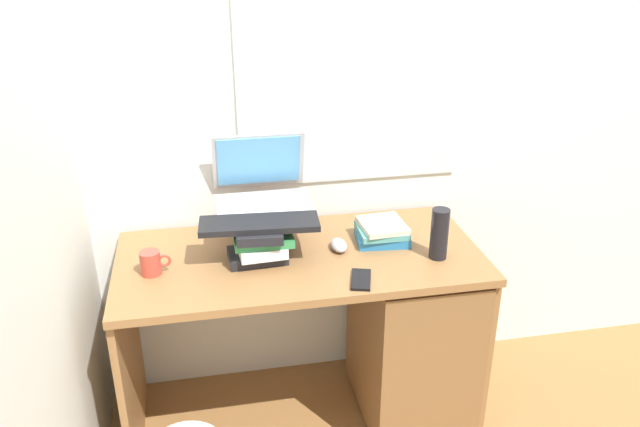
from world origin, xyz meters
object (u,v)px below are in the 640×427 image
object	(u,v)px
computer_mouse	(339,245)
mug	(151,263)
desk	(386,327)
book_stack_keyboard_riser	(260,244)
water_bottle	(439,234)
laptop	(262,186)
cell_phone	(361,280)
keyboard	(259,224)
book_stack_tall	(265,224)
book_stack_side	(382,232)

from	to	relation	value
computer_mouse	mug	world-z (taller)	mug
desk	book_stack_keyboard_riser	distance (m)	0.64
mug	water_bottle	distance (m)	1.02
desk	computer_mouse	xyz separation A→B (m)	(-0.19, 0.04, 0.37)
computer_mouse	water_bottle	world-z (taller)	water_bottle
laptop	mug	world-z (taller)	laptop
desk	cell_phone	bearing A→B (deg)	-128.85
computer_mouse	cell_phone	xyz separation A→B (m)	(0.02, -0.24, -0.01)
book_stack_keyboard_riser	cell_phone	world-z (taller)	book_stack_keyboard_riser
desk	water_bottle	world-z (taller)	water_bottle
laptop	computer_mouse	distance (m)	0.37
desk	computer_mouse	size ratio (longest dim) A/B	12.84
keyboard	computer_mouse	world-z (taller)	keyboard
mug	cell_phone	xyz separation A→B (m)	(0.70, -0.19, -0.04)
mug	cell_phone	world-z (taller)	mug
book_stack_tall	computer_mouse	size ratio (longest dim) A/B	2.03
mug	water_bottle	xyz separation A→B (m)	(1.02, -0.08, 0.05)
computer_mouse	cell_phone	bearing A→B (deg)	-84.38
book_stack_keyboard_riser	water_bottle	bearing A→B (deg)	-8.48
desk	cell_phone	world-z (taller)	cell_phone
book_stack_tall	book_stack_keyboard_riser	world-z (taller)	book_stack_tall
desk	mug	bearing A→B (deg)	-178.95
desk	cell_phone	size ratio (longest dim) A/B	9.82
book_stack_side	keyboard	bearing A→B (deg)	-171.46
book_stack_tall	computer_mouse	xyz separation A→B (m)	(0.26, -0.12, -0.05)
book_stack_side	water_bottle	size ratio (longest dim) A/B	1.10
book_stack_side	laptop	xyz separation A→B (m)	(-0.44, 0.15, 0.16)
book_stack_keyboard_riser	keyboard	bearing A→B (deg)	-126.25
book_stack_side	computer_mouse	distance (m)	0.18
mug	cell_phone	size ratio (longest dim) A/B	0.78
computer_mouse	mug	size ratio (longest dim) A/B	0.98
book_stack_side	mug	world-z (taller)	mug
laptop	cell_phone	bearing A→B (deg)	-56.41
desk	cell_phone	xyz separation A→B (m)	(-0.16, -0.20, 0.35)
desk	laptop	world-z (taller)	laptop
book_stack_tall	computer_mouse	bearing A→B (deg)	-24.62
book_stack_tall	keyboard	size ratio (longest dim) A/B	0.50
book_stack_side	laptop	size ratio (longest dim) A/B	0.59
book_stack_tall	desk	bearing A→B (deg)	-19.09
book_stack_side	water_bottle	distance (m)	0.24
book_stack_keyboard_riser	laptop	bearing A→B (deg)	81.01
book_stack_keyboard_riser	book_stack_side	bearing A→B (deg)	8.38
desk	mug	world-z (taller)	mug
keyboard	mug	size ratio (longest dim) A/B	3.94
book_stack_tall	laptop	xyz separation A→B (m)	(0.00, 0.07, 0.13)
book_stack_tall	book_stack_keyboard_riser	bearing A→B (deg)	-102.60
book_stack_tall	cell_phone	size ratio (longest dim) A/B	1.55
book_stack_tall	keyboard	distance (m)	0.18
book_stack_tall	mug	bearing A→B (deg)	-157.66
book_stack_keyboard_riser	desk	bearing A→B (deg)	-0.11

